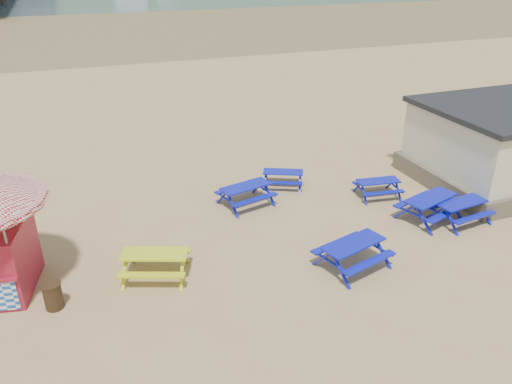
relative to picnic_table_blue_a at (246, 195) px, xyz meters
name	(u,v)px	position (x,y,z in m)	size (l,w,h in m)	color
ground	(284,236)	(0.40, -2.57, -0.39)	(400.00, 400.00, 0.00)	tan
wet_sand	(108,26)	(0.40, 52.43, -0.38)	(400.00, 400.00, 0.00)	olive
picnic_table_blue_a	(246,195)	(0.00, 0.00, 0.00)	(2.14, 1.87, 0.78)	#121BB7
picnic_table_blue_b	(283,179)	(1.92, 0.97, -0.06)	(1.96, 1.82, 0.66)	#121BB7
picnic_table_blue_c	(378,188)	(4.94, -1.14, -0.05)	(1.77, 1.51, 0.67)	#121BB7
picnic_table_blue_d	(353,255)	(1.58, -4.93, 0.02)	(2.30, 2.03, 0.82)	#121BB7
picnic_table_blue_e	(460,212)	(6.49, -3.84, -0.01)	(1.95, 1.64, 0.76)	#121BB7
picnic_table_blue_f	(429,208)	(5.61, -3.31, 0.03)	(2.39, 2.12, 0.84)	#121BB7
picnic_table_yellow	(156,265)	(-3.95, -3.34, 0.00)	(2.28, 2.08, 0.78)	#A6C112
litter_bin	(53,295)	(-6.72, -3.79, -0.01)	(0.51, 0.51, 0.75)	#362214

